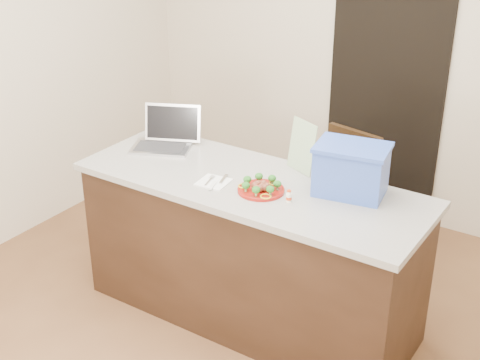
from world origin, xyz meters
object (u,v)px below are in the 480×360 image
Objects in this scene: plate at (261,190)px; chair at (345,191)px; yogurt_bottle at (289,197)px; island at (250,250)px; blue_box at (351,169)px; napkin at (214,182)px; laptop at (167,136)px.

chair is (0.07, 0.98, -0.39)m from plate.
yogurt_bottle is (0.19, -0.02, 0.02)m from plate.
yogurt_bottle is at bearing -71.92° from chair.
chair is at bearing 78.15° from island.
island is 0.82m from blue_box.
chair is (0.36, 1.03, -0.39)m from napkin.
plate is 0.28× the size of chair.
blue_box is 0.96m from chair.
blue_box is (0.42, 0.25, 0.13)m from plate.
chair is at bearing 105.07° from blue_box.
napkin reaches higher than island.
yogurt_bottle is 1.07m from laptop.
yogurt_bottle is 0.07× the size of chair.
chair is at bearing 70.89° from napkin.
laptop reaches higher than plate.
blue_box reaches higher than napkin.
plate is 0.29m from napkin.
blue_box is (0.53, 0.17, 0.60)m from island.
plate reaches higher than napkin.
napkin is (-0.28, -0.05, -0.01)m from plate.
napkin is at bearing -169.63° from plate.
blue_box is at bearing -53.31° from chair.
blue_box is (0.23, 0.27, 0.11)m from yogurt_bottle.
plate is 1.06m from chair.
napkin is 1.16m from chair.
chair reaches higher than plate.
laptop is 1.27m from blue_box.
laptop is 0.46× the size of chair.
yogurt_bottle is at bearing -6.87° from plate.
laptop is at bearing 168.15° from island.
island is 0.58m from yogurt_bottle.
island is 0.49m from plate.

